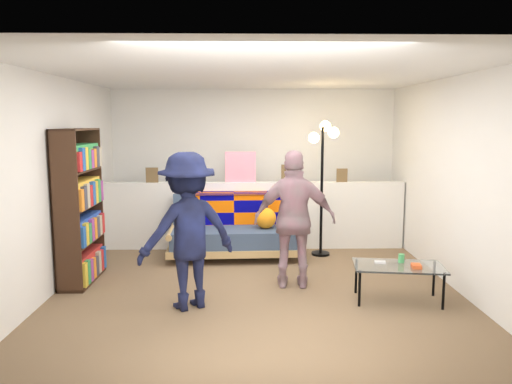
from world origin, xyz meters
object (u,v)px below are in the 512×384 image
at_px(floor_lamp, 323,161).
at_px(person_left, 188,231).
at_px(bookshelf, 79,211).
at_px(person_right, 295,219).
at_px(coffee_table, 399,268).
at_px(futon_sofa, 236,231).

distance_m(floor_lamp, person_left, 2.67).
bearing_deg(bookshelf, person_right, -5.64).
xyz_separation_m(floor_lamp, person_right, (-0.53, -1.40, -0.56)).
relative_size(bookshelf, person_right, 1.15).
relative_size(coffee_table, person_right, 0.63).
relative_size(futon_sofa, person_right, 1.18).
xyz_separation_m(futon_sofa, coffee_table, (1.76, -1.80, -0.00)).
distance_m(bookshelf, person_right, 2.53).
xyz_separation_m(bookshelf, coffee_table, (3.57, -0.74, -0.48)).
height_order(bookshelf, floor_lamp, floor_lamp).
distance_m(coffee_table, person_right, 1.24).
bearing_deg(person_right, futon_sofa, -57.75).
height_order(futon_sofa, floor_lamp, floor_lamp).
relative_size(futon_sofa, coffee_table, 1.89).
xyz_separation_m(futon_sofa, floor_lamp, (1.23, 0.09, 0.98)).
height_order(coffee_table, floor_lamp, floor_lamp).
height_order(futon_sofa, coffee_table, futon_sofa).
distance_m(futon_sofa, person_right, 1.54).
bearing_deg(coffee_table, bookshelf, 168.28).
relative_size(floor_lamp, person_left, 1.19).
height_order(coffee_table, person_right, person_right).
relative_size(bookshelf, person_left, 1.14).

